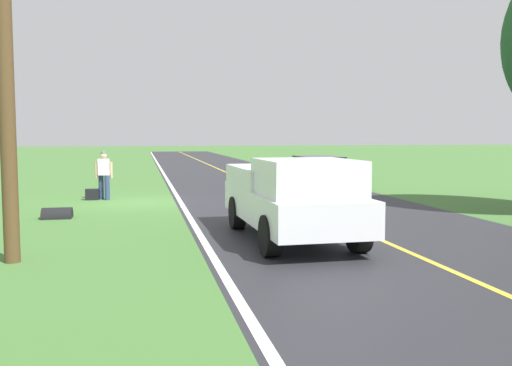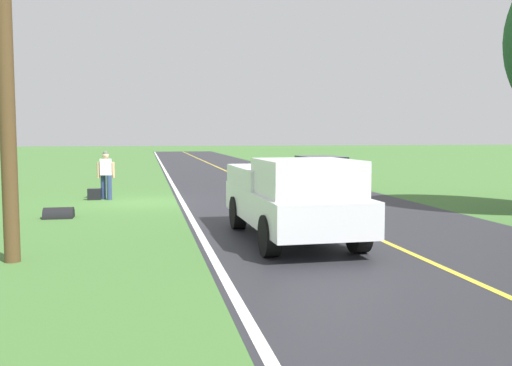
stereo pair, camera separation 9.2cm
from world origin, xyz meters
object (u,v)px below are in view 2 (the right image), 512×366
Objects in this scene: hitchhiker_walking at (106,172)px; sedan_near_oncoming at (320,171)px; utility_pole_roadside at (5,61)px; suitcase_carried at (94,194)px; pickup_truck_passing at (294,197)px.

hitchhiker_walking is 9.01m from sedan_near_oncoming.
hitchhiker_walking is 0.24× the size of utility_pole_roadside.
suitcase_carried is at bearing 11.09° from hitchhiker_walking.
hitchhiker_walking reaches higher than suitcase_carried.
pickup_truck_passing is at bearing 28.78° from suitcase_carried.
utility_pole_roadside reaches higher than hitchhiker_walking.
sedan_near_oncoming reaches higher than suitcase_carried.
utility_pole_roadside reaches higher than sedan_near_oncoming.
pickup_truck_passing is 6.24m from utility_pole_roadside.
utility_pole_roadside is (1.01, 10.03, 2.63)m from hitchhiker_walking.
sedan_near_oncoming is at bearing -165.13° from hitchhiker_walking.
suitcase_carried is 10.29m from pickup_truck_passing.
suitcase_carried is 10.53m from utility_pole_roadside.
hitchhiker_walking is 10.42m from utility_pole_roadside.
sedan_near_oncoming is 15.97m from utility_pole_roadside.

